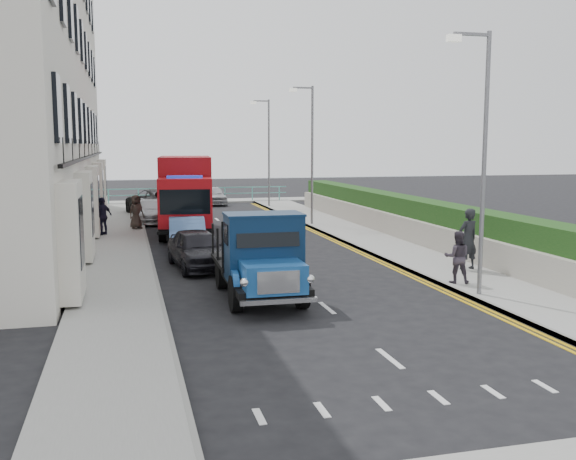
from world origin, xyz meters
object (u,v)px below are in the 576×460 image
object	(u,v)px
lamp_mid	(310,147)
red_lorry	(185,193)
lamp_near	(481,149)
bedford_lorry	(263,262)
pedestrian_east_near	(468,239)
parked_car_front	(197,249)
lamp_far	(267,146)

from	to	relation	value
lamp_mid	red_lorry	distance (m)	6.76
lamp_near	red_lorry	xyz separation A→B (m)	(-6.34, 14.95, -2.11)
bedford_lorry	pedestrian_east_near	bearing A→B (deg)	17.76
red_lorry	parked_car_front	xyz separation A→B (m)	(-0.44, -8.85, -1.23)
lamp_mid	red_lorry	world-z (taller)	lamp_mid
red_lorry	lamp_near	bearing A→B (deg)	-61.53
bedford_lorry	red_lorry	world-z (taller)	red_lorry
lamp_far	red_lorry	distance (m)	12.91
lamp_far	red_lorry	size ratio (longest dim) A/B	1.00
red_lorry	parked_car_front	distance (m)	8.94
lamp_near	lamp_mid	distance (m)	16.00
bedford_lorry	parked_car_front	world-z (taller)	bedford_lorry
bedford_lorry	red_lorry	xyz separation A→B (m)	(-0.70, 13.97, 0.82)
red_lorry	pedestrian_east_near	distance (m)	14.21
lamp_mid	pedestrian_east_near	distance (m)	13.24
lamp_far	lamp_near	bearing A→B (deg)	-90.00
lamp_near	bedford_lorry	world-z (taller)	lamp_near
red_lorry	bedford_lorry	bearing A→B (deg)	-81.61
red_lorry	pedestrian_east_near	bearing A→B (deg)	-50.63
red_lorry	lamp_mid	bearing A→B (deg)	14.89
lamp_mid	pedestrian_east_near	bearing A→B (deg)	-83.02
lamp_far	pedestrian_east_near	world-z (taller)	lamp_far
lamp_mid	red_lorry	bearing A→B (deg)	-170.62
lamp_near	lamp_mid	bearing A→B (deg)	90.00
parked_car_front	lamp_far	bearing A→B (deg)	65.07
lamp_mid	bedford_lorry	size ratio (longest dim) A/B	1.40
bedford_lorry	lamp_mid	bearing A→B (deg)	70.33
bedford_lorry	red_lorry	bearing A→B (deg)	93.78
pedestrian_east_near	red_lorry	bearing A→B (deg)	-69.54
lamp_far	bedford_lorry	xyz separation A→B (m)	(-5.63, -25.01, -2.92)
lamp_far	parked_car_front	bearing A→B (deg)	-108.81
lamp_mid	lamp_far	world-z (taller)	same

